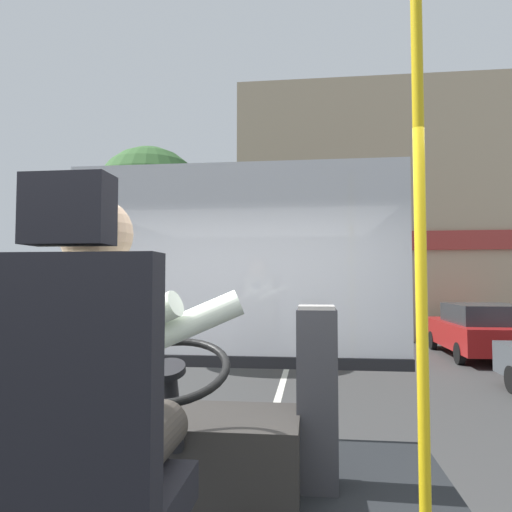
% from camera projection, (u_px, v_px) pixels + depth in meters
% --- Properties ---
extents(ground, '(18.00, 44.00, 0.06)m').
position_uv_depth(ground, '(287.00, 370.00, 10.44)').
color(ground, '#393939').
extents(driver_seat, '(0.48, 0.48, 1.35)m').
position_uv_depth(driver_seat, '(83.00, 466.00, 1.28)').
color(driver_seat, black).
rests_on(driver_seat, bus_floor).
extents(bus_driver, '(0.78, 0.54, 0.83)m').
position_uv_depth(bus_driver, '(103.00, 378.00, 1.40)').
color(bus_driver, '#332D28').
rests_on(bus_driver, driver_seat).
extents(steering_console, '(1.10, 0.96, 0.81)m').
position_uv_depth(steering_console, '(191.00, 450.00, 2.41)').
color(steering_console, '#282623').
rests_on(steering_console, bus_floor).
extents(handrail_pole, '(0.04, 0.04, 2.20)m').
position_uv_depth(handrail_pole, '(421.00, 276.00, 1.79)').
color(handrail_pole, gold).
rests_on(handrail_pole, bus_floor).
extents(fare_box, '(0.21, 0.23, 0.95)m').
position_uv_depth(fare_box, '(317.00, 396.00, 2.52)').
color(fare_box, '#333338').
rests_on(fare_box, bus_floor).
extents(windshield_panel, '(2.50, 0.08, 1.48)m').
position_uv_depth(windshield_panel, '(233.00, 286.00, 3.42)').
color(windshield_panel, silver).
extents(street_tree, '(2.61, 2.61, 5.11)m').
position_uv_depth(street_tree, '(149.00, 203.00, 11.32)').
color(street_tree, '#4C3828').
rests_on(street_tree, ground).
extents(shop_building, '(13.15, 5.75, 8.64)m').
position_uv_depth(shop_building, '(422.00, 217.00, 17.84)').
color(shop_building, tan).
rests_on(shop_building, ground).
extents(parked_car_red, '(2.01, 3.96, 1.34)m').
position_uv_depth(parked_car_red, '(483.00, 330.00, 12.04)').
color(parked_car_red, maroon).
rests_on(parked_car_red, ground).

